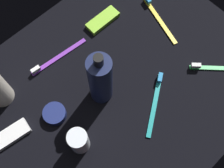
{
  "coord_description": "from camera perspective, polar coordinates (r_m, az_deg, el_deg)",
  "views": [
    {
      "loc": [
        -19.42,
        -20.59,
        72.74
      ],
      "look_at": [
        0.0,
        0.0,
        3.0
      ],
      "focal_mm": 46.07,
      "sensor_mm": 36.0,
      "label": 1
    }
  ],
  "objects": [
    {
      "name": "snack_bar_lime",
      "position": [
        0.88,
        -1.86,
        12.55
      ],
      "size": [
        10.43,
        4.09,
        1.5
      ],
      "primitive_type": "cube",
      "rotation": [
        0.0,
        0.0,
        -0.01
      ],
      "color": "#8CD133",
      "rests_on": "ground_plane"
    },
    {
      "name": "cream_tin_right",
      "position": [
        0.76,
        -11.31,
        -5.81
      ],
      "size": [
        5.97,
        5.97,
        2.18
      ],
      "primitive_type": "cylinder",
      "color": "navy",
      "rests_on": "ground_plane"
    },
    {
      "name": "lotion_bottle",
      "position": [
        0.69,
        -2.34,
        0.86
      ],
      "size": [
        5.88,
        5.88,
        20.8
      ],
      "color": "#161E43",
      "rests_on": "ground_plane"
    },
    {
      "name": "toothbrush_teal",
      "position": [
        0.77,
        8.62,
        -3.23
      ],
      "size": [
        15.72,
        10.86,
        2.1
      ],
      "color": "teal",
      "rests_on": "ground_plane"
    },
    {
      "name": "toothbrush_yellow",
      "position": [
        0.89,
        9.11,
        12.99
      ],
      "size": [
        6.1,
        17.64,
        2.1
      ],
      "color": "yellow",
      "rests_on": "ground_plane"
    },
    {
      "name": "ground_plane",
      "position": [
        0.79,
        0.0,
        -0.99
      ],
      "size": [
        84.0,
        64.0,
        1.2
      ],
      "primitive_type": "cube",
      "color": "black"
    },
    {
      "name": "toothbrush_purple",
      "position": [
        0.83,
        -11.12,
        5.03
      ],
      "size": [
        18.03,
        2.9,
        2.1
      ],
      "color": "purple",
      "rests_on": "ground_plane"
    },
    {
      "name": "snack_bar_white",
      "position": [
        0.78,
        -19.66,
        -9.67
      ],
      "size": [
        10.86,
        5.44,
        1.5
      ],
      "primitive_type": "cube",
      "rotation": [
        0.0,
        0.0,
        -0.14
      ],
      "color": "white",
      "rests_on": "ground_plane"
    },
    {
      "name": "toothbrush_green",
      "position": [
        0.85,
        20.32,
        3.06
      ],
      "size": [
        13.47,
        13.68,
        2.1
      ],
      "color": "green",
      "rests_on": "ground_plane"
    },
    {
      "name": "deodorant_stick",
      "position": [
        0.7,
        -6.6,
        -11.17
      ],
      "size": [
        4.82,
        4.82,
        8.63
      ],
      "primitive_type": "cylinder",
      "color": "silver",
      "rests_on": "ground_plane"
    }
  ]
}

